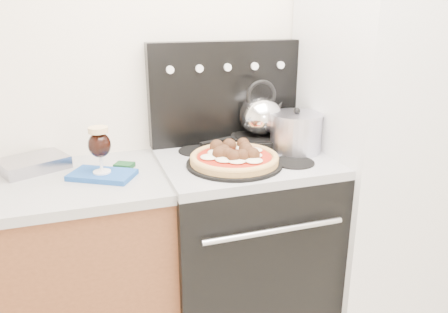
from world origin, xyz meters
name	(u,v)px	position (x,y,z in m)	size (l,w,h in m)	color
room_shell	(343,142)	(0.00, 0.29, 1.25)	(3.52, 3.01, 2.52)	#BDB6A8
stove_body	(242,249)	(0.08, 1.18, 0.44)	(0.76, 0.65, 0.88)	black
cooktop	(244,161)	(0.08, 1.18, 0.90)	(0.76, 0.65, 0.04)	#ADADB2
backguard	(224,93)	(0.08, 1.45, 1.17)	(0.76, 0.08, 0.50)	black
fridge	(376,138)	(0.78, 1.15, 0.95)	(0.64, 0.68, 1.90)	silver
foil_sheet	(33,164)	(-0.83, 1.36, 0.93)	(0.27, 0.20, 0.05)	silver
oven_mitt	(102,175)	(-0.55, 1.17, 0.91)	(0.26, 0.15, 0.02)	#1E4EA3
beer_glass	(100,150)	(-0.55, 1.17, 1.02)	(0.09, 0.09, 0.20)	black
pizza_pan	(234,164)	(0.00, 1.08, 0.93)	(0.42, 0.42, 0.01)	black
pizza	(234,156)	(0.00, 1.08, 0.96)	(0.38, 0.38, 0.05)	#DBB35C
skillet	(260,140)	(0.22, 1.32, 0.95)	(0.29, 0.29, 0.05)	#252322
tea_kettle	(261,113)	(0.22, 1.32, 1.09)	(0.21, 0.21, 0.23)	silver
stock_pot	(296,133)	(0.34, 1.18, 1.01)	(0.24, 0.24, 0.17)	#B8B6C9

